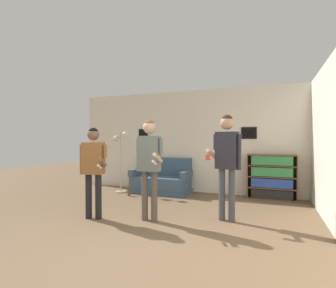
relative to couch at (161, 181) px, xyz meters
name	(u,v)px	position (x,y,z in m)	size (l,w,h in m)	color
ground_plane	(122,258)	(1.07, -3.71, -0.30)	(20.00, 20.00, 0.00)	brown
wall_back	(205,141)	(1.07, 0.42, 1.06)	(7.33, 0.08, 2.70)	silver
wall_right	(332,142)	(3.56, -1.66, 1.05)	(0.06, 6.49, 2.70)	silver
couch	(161,181)	(0.00, 0.00, 0.00)	(1.53, 0.80, 0.90)	#3D5670
bookshelf	(272,177)	(2.71, 0.20, 0.22)	(1.09, 0.30, 1.04)	brown
floor_lamp	(121,150)	(-0.99, -0.39, 0.82)	(0.44, 0.28, 1.60)	#ADA89E
person_player_foreground_left	(93,163)	(-0.22, -2.56, 0.68)	(0.55, 0.41, 1.60)	black
person_player_foreground_center	(149,158)	(0.75, -2.30, 0.78)	(0.50, 0.46, 1.73)	brown
person_watcher_holding_cup	(227,155)	(1.99, -1.84, 0.84)	(0.56, 0.41, 1.81)	#3D4247
bottle_on_floor	(129,192)	(-0.58, -0.69, -0.19)	(0.07, 0.07, 0.27)	brown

